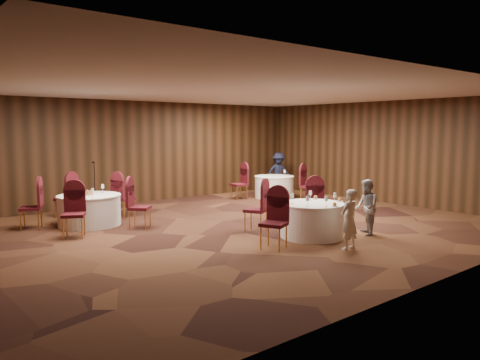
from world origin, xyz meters
TOP-DOWN VIEW (x-y plane):
  - ground at (0.00, 0.00)m, footprint 12.00×12.00m
  - room_shell at (0.00, 0.00)m, footprint 12.00×12.00m
  - table_main at (0.60, -1.77)m, footprint 1.37×1.37m
  - table_left at (-2.65, 2.48)m, footprint 1.50×1.50m
  - table_right at (3.96, 3.00)m, footprint 1.33×1.33m
  - chairs_main at (0.30, -1.15)m, footprint 3.02×2.10m
  - chairs_left at (-2.68, 2.51)m, footprint 3.03×3.18m
  - chairs_right at (3.54, 2.59)m, footprint 2.04×2.44m
  - tabletop_main at (0.75, -1.88)m, footprint 1.14×1.09m
  - tabletop_left at (-2.65, 2.48)m, footprint 0.86×0.87m
  - tabletop_right at (4.19, 2.73)m, footprint 0.08×0.08m
  - mic_stand at (-1.96, 3.83)m, footprint 0.24×0.24m
  - woman_a at (0.37, -2.93)m, footprint 0.44×0.30m
  - woman_b at (1.69, -2.37)m, footprint 0.74×0.76m
  - man_c at (5.07, 3.94)m, footprint 1.09×0.91m

SIDE VIEW (x-z plane):
  - ground at x=0.00m, z-range 0.00..0.00m
  - table_main at x=0.60m, z-range 0.01..0.75m
  - table_left at x=-2.65m, z-range 0.01..0.75m
  - table_right at x=3.96m, z-range 0.01..0.75m
  - mic_stand at x=-1.96m, z-range -0.31..1.14m
  - chairs_main at x=0.30m, z-range 0.00..1.00m
  - chairs_left at x=-2.68m, z-range 0.00..1.00m
  - chairs_right at x=3.54m, z-range 0.00..1.00m
  - woman_a at x=0.37m, z-range 0.00..1.18m
  - woman_b at x=1.69m, z-range 0.00..1.23m
  - man_c at x=5.07m, z-range 0.00..1.46m
  - tabletop_left at x=-2.65m, z-range 0.71..0.93m
  - tabletop_main at x=0.75m, z-range 0.74..0.95m
  - tabletop_right at x=4.19m, z-range 0.79..1.01m
  - room_shell at x=0.00m, z-range -4.04..7.96m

